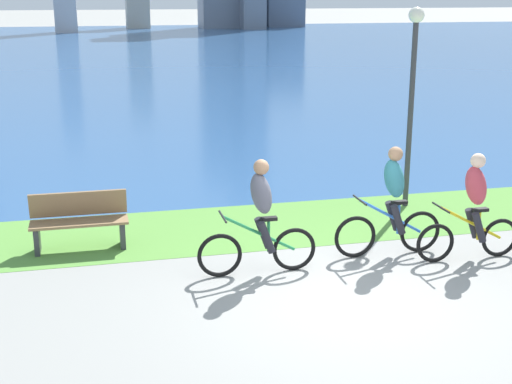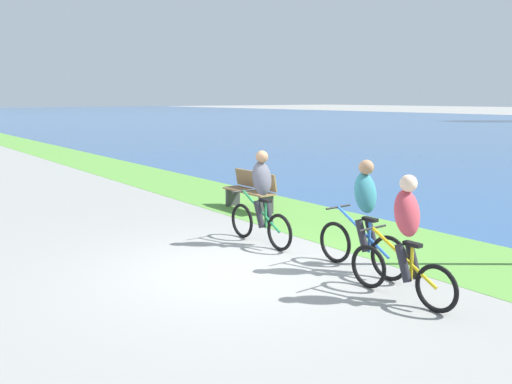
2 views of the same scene
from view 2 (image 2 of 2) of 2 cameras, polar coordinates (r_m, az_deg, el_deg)
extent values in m
plane|color=gray|center=(8.21, -2.13, -8.32)|extent=(300.00, 300.00, 0.00)
cube|color=#59933D|center=(10.36, 12.88, -4.66)|extent=(120.00, 2.45, 0.01)
torus|color=black|center=(9.97, -1.50, -3.09)|extent=(0.64, 0.06, 0.64)
torus|color=black|center=(9.13, 2.52, -4.33)|extent=(0.64, 0.06, 0.64)
cylinder|color=#268C4C|center=(9.46, 0.51, -2.03)|extent=(1.07, 0.04, 0.61)
cylinder|color=#268C4C|center=(9.36, 1.03, -2.47)|extent=(0.04, 0.04, 0.47)
cube|color=black|center=(9.31, 1.04, -0.93)|extent=(0.24, 0.10, 0.05)
cylinder|color=black|center=(9.82, -1.35, 0.11)|extent=(0.03, 0.52, 0.03)
ellipsoid|color=#595966|center=(9.33, 0.63, 1.47)|extent=(0.40, 0.36, 0.65)
sphere|color=#A57A59|center=(9.28, 0.64, 3.79)|extent=(0.22, 0.22, 0.22)
cylinder|color=#26262D|center=(9.34, 0.35, -2.39)|extent=(0.27, 0.11, 0.49)
cylinder|color=#26262D|center=(9.46, 1.31, -2.24)|extent=(0.27, 0.11, 0.49)
torus|color=black|center=(8.57, 8.45, -5.34)|extent=(0.66, 0.06, 0.66)
torus|color=black|center=(7.89, 14.03, -6.88)|extent=(0.66, 0.06, 0.66)
cylinder|color=blue|center=(8.13, 11.32, -4.16)|extent=(1.04, 0.04, 0.62)
cylinder|color=blue|center=(8.05, 12.03, -4.68)|extent=(0.04, 0.04, 0.48)
cube|color=black|center=(7.99, 12.10, -2.88)|extent=(0.24, 0.10, 0.05)
cylinder|color=black|center=(8.40, 8.79, -1.59)|extent=(0.03, 0.52, 0.03)
ellipsoid|color=teal|center=(7.99, 11.62, -0.09)|extent=(0.40, 0.36, 0.65)
sphere|color=#A57A59|center=(7.93, 11.71, 2.62)|extent=(0.22, 0.22, 0.22)
cylinder|color=#26262D|center=(8.01, 11.27, -4.59)|extent=(0.27, 0.11, 0.49)
cylinder|color=#26262D|center=(8.16, 12.21, -4.36)|extent=(0.27, 0.11, 0.49)
torus|color=black|center=(7.54, 11.93, -7.81)|extent=(0.60, 0.06, 0.60)
torus|color=black|center=(6.93, 18.73, -9.74)|extent=(0.60, 0.06, 0.60)
cylinder|color=gold|center=(7.12, 15.43, -6.69)|extent=(1.04, 0.04, 0.59)
cylinder|color=gold|center=(7.06, 16.30, -7.31)|extent=(0.04, 0.04, 0.45)
cube|color=black|center=(6.99, 16.40, -5.38)|extent=(0.24, 0.10, 0.05)
cylinder|color=black|center=(7.36, 12.37, -3.79)|extent=(0.03, 0.52, 0.03)
ellipsoid|color=#BF3F4C|center=(6.97, 15.84, -2.19)|extent=(0.40, 0.36, 0.65)
sphere|color=beige|center=(6.90, 15.99, 0.89)|extent=(0.22, 0.22, 0.22)
cylinder|color=#26262D|center=(7.01, 15.45, -7.33)|extent=(0.27, 0.11, 0.49)
cylinder|color=#26262D|center=(7.17, 16.43, -7.00)|extent=(0.27, 0.11, 0.49)
cube|color=olive|center=(12.39, -0.79, 0.10)|extent=(1.50, 0.45, 0.04)
cube|color=olive|center=(12.46, -0.07, 1.33)|extent=(1.50, 0.11, 0.40)
cube|color=#38383D|center=(11.92, 1.07, -1.39)|extent=(0.08, 0.37, 0.45)
cube|color=#38383D|center=(12.95, -2.50, -0.48)|extent=(0.08, 0.37, 0.45)
camera|label=1|loc=(10.25, -59.15, 12.80)|focal=49.52mm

